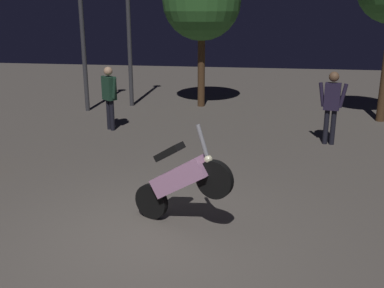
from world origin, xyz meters
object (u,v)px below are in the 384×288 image
at_px(person_rider_beside, 109,93).
at_px(streetlamp_far, 80,1).
at_px(motorcycle_pink_foreground, 181,180).
at_px(person_bystander_far, 332,101).

relative_size(person_rider_beside, streetlamp_far, 0.32).
bearing_deg(streetlamp_far, motorcycle_pink_foreground, -59.08).
height_order(person_rider_beside, streetlamp_far, streetlamp_far).
bearing_deg(streetlamp_far, person_bystander_far, -20.30).
relative_size(motorcycle_pink_foreground, person_bystander_far, 0.93).
distance_m(person_bystander_far, streetlamp_far, 8.07).
bearing_deg(motorcycle_pink_foreground, person_rider_beside, 140.59).
bearing_deg(person_bystander_far, streetlamp_far, -98.59).
distance_m(person_rider_beside, streetlamp_far, 3.60).
xyz_separation_m(person_rider_beside, streetlamp_far, (-1.56, 2.21, 2.37)).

